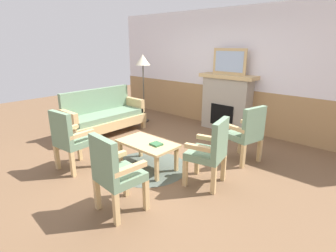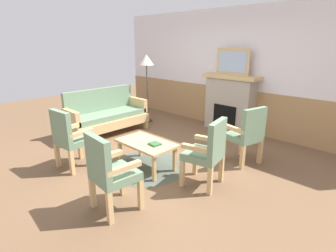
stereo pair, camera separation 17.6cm
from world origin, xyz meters
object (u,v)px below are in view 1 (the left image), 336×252
armchair_by_window_left (211,149)px  floor_lamp_by_couch (143,64)px  fireplace (227,102)px  armchair_near_fireplace (247,132)px  coffee_table (147,145)px  armchair_front_left (70,138)px  couch (104,116)px  armchair_front_center (115,171)px  book_on_table (156,144)px  framed_picture (229,61)px

armchair_by_window_left → floor_lamp_by_couch: floor_lamp_by_couch is taller
fireplace → armchair_near_fireplace: 1.77m
floor_lamp_by_couch → fireplace: bearing=22.8°
coffee_table → armchair_front_left: bearing=-134.7°
couch → armchair_front_center: 2.99m
book_on_table → armchair_near_fireplace: size_ratio=0.17×
book_on_table → armchair_front_left: 1.35m
fireplace → armchair_by_window_left: size_ratio=1.33×
framed_picture → armchair_by_window_left: (1.14, -2.37, -1.02)m
book_on_table → armchair_front_center: (0.39, -1.08, 0.08)m
armchair_by_window_left → framed_picture: bearing=115.6°
couch → armchair_front_center: bearing=-32.3°
book_on_table → floor_lamp_by_couch: size_ratio=0.10×
armchair_front_center → couch: bearing=147.7°
book_on_table → armchair_front_left: size_ratio=0.17×
coffee_table → armchair_front_center: bearing=-61.5°
armchair_near_fireplace → framed_picture: bearing=131.1°
fireplace → coffee_table: 2.61m
framed_picture → armchair_by_window_left: size_ratio=0.82×
couch → fireplace: bearing=48.2°
couch → armchair_front_left: (1.10, -1.38, 0.14)m
fireplace → couch: 2.78m
armchair_near_fireplace → armchair_front_center: (-0.48, -2.33, 0.00)m
coffee_table → armchair_near_fireplace: (1.06, 1.26, 0.15)m
book_on_table → armchair_near_fireplace: (0.87, 1.25, 0.08)m
couch → floor_lamp_by_couch: floor_lamp_by_couch is taller
armchair_front_left → couch: bearing=128.5°
armchair_near_fireplace → armchair_by_window_left: 1.04m
fireplace → floor_lamp_by_couch: bearing=-157.2°
armchair_near_fireplace → armchair_by_window_left: same height
coffee_table → book_on_table: (0.19, 0.01, 0.07)m
framed_picture → armchair_front_center: (0.68, -3.66, -1.02)m
armchair_near_fireplace → armchair_front_center: 2.38m
couch → book_on_table: size_ratio=10.62×
armchair_by_window_left → armchair_front_center: 1.37m
book_on_table → armchair_near_fireplace: 1.53m
couch → armchair_front_center: (2.53, -1.59, 0.14)m
framed_picture → armchair_near_fireplace: bearing=-48.9°
armchair_near_fireplace → armchair_front_left: (-1.91, -2.12, 0.00)m
fireplace → armchair_by_window_left: (1.14, -2.37, -0.11)m
fireplace → framed_picture: 0.91m
armchair_front_center → fireplace: bearing=100.5°
book_on_table → framed_picture: bearing=96.3°
armchair_front_center → armchair_by_window_left: bearing=70.3°
armchair_front_center → book_on_table: bearing=109.9°
fireplace → armchair_near_fireplace: size_ratio=1.33×
armchair_front_center → framed_picture: bearing=100.5°
couch → framed_picture: bearing=48.2°
book_on_table → floor_lamp_by_couch: floor_lamp_by_couch is taller
framed_picture → book_on_table: bearing=-83.7°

